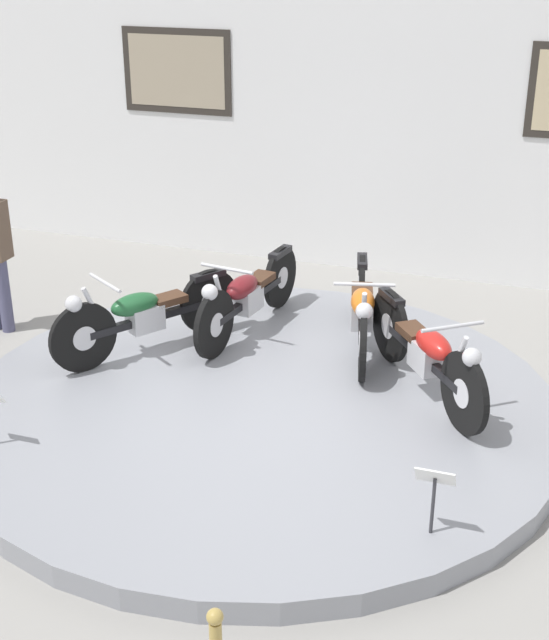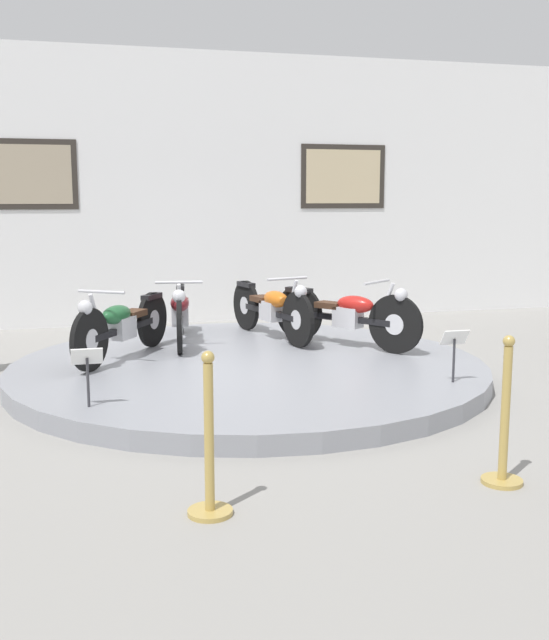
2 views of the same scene
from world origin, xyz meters
name	(u,v)px [view 1 (image 1 of 2)]	position (x,y,z in m)	size (l,w,h in m)	color
ground_plane	(260,415)	(0.00, 0.00, 0.00)	(60.00, 60.00, 0.00)	gray
display_platform	(260,406)	(0.00, 0.00, 0.09)	(5.06, 5.06, 0.18)	gray
back_wall	(373,98)	(0.00, 3.87, 2.05)	(14.00, 0.22, 4.09)	white
motorcycle_green	(145,313)	(-1.31, 0.50, 0.56)	(1.13, 1.70, 0.80)	black
motorcycle_maroon	(247,295)	(-0.57, 1.23, 0.56)	(0.54, 1.98, 0.80)	black
motorcycle_orange	(362,309)	(0.58, 1.23, 0.57)	(0.64, 1.96, 0.80)	black
motorcycle_red	(427,352)	(1.31, 0.50, 0.57)	(1.27, 1.64, 0.81)	black
info_placard_front_centre	(435,486)	(1.69, -1.38, 0.54)	(0.26, 0.11, 0.51)	#333338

